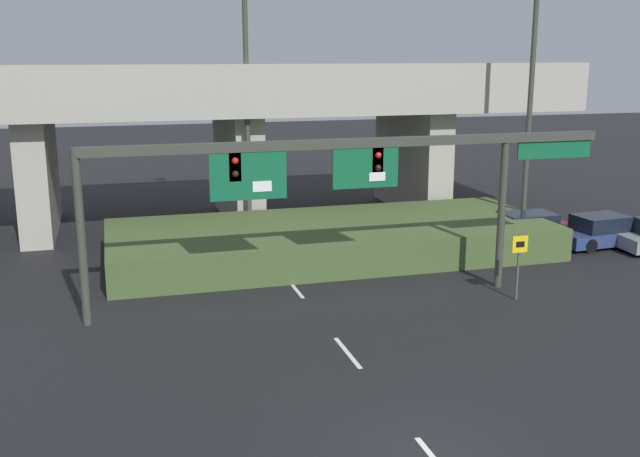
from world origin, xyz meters
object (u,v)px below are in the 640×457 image
(speed_limit_sign, at_px, (519,257))
(parked_sedan_near_right, at_px, (529,229))
(highway_light_pole_near, at_px, (246,55))
(highway_light_pole_far, at_px, (534,46))
(signal_gantry, at_px, (342,169))
(parked_sedan_mid_right, at_px, (602,232))

(speed_limit_sign, relative_size, parked_sedan_near_right, 0.52)
(highway_light_pole_near, xyz_separation_m, highway_light_pole_far, (12.31, -3.64, 0.35))
(signal_gantry, distance_m, highway_light_pole_near, 10.63)
(highway_light_pole_near, height_order, highway_light_pole_far, highway_light_pole_far)
(signal_gantry, height_order, highway_light_pole_near, highway_light_pole_near)
(signal_gantry, bearing_deg, parked_sedan_mid_right, 17.01)
(highway_light_pole_far, relative_size, parked_sedan_near_right, 3.68)
(highway_light_pole_far, xyz_separation_m, parked_sedan_near_right, (-0.05, -0.71, -8.21))
(signal_gantry, height_order, speed_limit_sign, signal_gantry)
(highway_light_pole_near, bearing_deg, parked_sedan_mid_right, -20.24)
(parked_sedan_near_right, bearing_deg, signal_gantry, -151.83)
(highway_light_pole_near, relative_size, parked_sedan_mid_right, 3.60)
(speed_limit_sign, height_order, parked_sedan_mid_right, speed_limit_sign)
(signal_gantry, height_order, highway_light_pole_far, highway_light_pole_far)
(speed_limit_sign, xyz_separation_m, highway_light_pole_far, (4.79, 7.76, 7.30))
(parked_sedan_near_right, bearing_deg, highway_light_pole_near, 161.77)
(speed_limit_sign, xyz_separation_m, parked_sedan_near_right, (4.74, 7.06, -0.90))
(signal_gantry, distance_m, highway_light_pole_far, 13.17)
(signal_gantry, distance_m, speed_limit_sign, 7.04)
(highway_light_pole_near, distance_m, highway_light_pole_far, 12.84)
(parked_sedan_mid_right, bearing_deg, highway_light_pole_far, 141.52)
(signal_gantry, distance_m, parked_sedan_near_right, 12.80)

